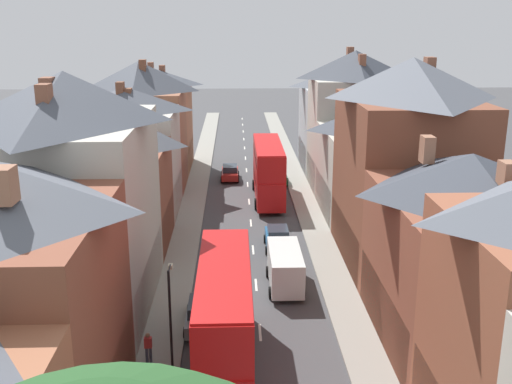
{
  "coord_description": "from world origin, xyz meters",
  "views": [
    {
      "loc": [
        -1.24,
        -16.74,
        16.18
      ],
      "look_at": [
        0.55,
        33.6,
        1.62
      ],
      "focal_mm": 42.0,
      "sensor_mm": 36.0,
      "label": 1
    }
  ],
  "objects_px": {
    "double_decker_bus_lead": "(268,170)",
    "double_decker_bus_mid_street": "(225,317)",
    "car_near_silver": "(278,238)",
    "street_lamp": "(171,315)",
    "pedestrian_near_right": "(148,346)",
    "car_near_blue": "(203,313)",
    "car_parked_left_b": "(230,172)",
    "car_mid_black": "(273,158)",
    "delivery_van": "(285,267)",
    "car_parked_right_a": "(278,175)"
  },
  "relations": [
    {
      "from": "car_near_silver",
      "to": "street_lamp",
      "type": "xyz_separation_m",
      "value": [
        -6.05,
        -16.26,
        2.41
      ]
    },
    {
      "from": "car_near_blue",
      "to": "car_near_silver",
      "type": "xyz_separation_m",
      "value": [
        4.9,
        11.41,
        0.03
      ]
    },
    {
      "from": "car_parked_left_b",
      "to": "delivery_van",
      "type": "distance_m",
      "value": 26.46
    },
    {
      "from": "car_near_blue",
      "to": "car_mid_black",
      "type": "distance_m",
      "value": 37.86
    },
    {
      "from": "double_decker_bus_mid_street",
      "to": "car_near_blue",
      "type": "height_order",
      "value": "double_decker_bus_mid_street"
    },
    {
      "from": "double_decker_bus_mid_street",
      "to": "delivery_van",
      "type": "height_order",
      "value": "double_decker_bus_mid_street"
    },
    {
      "from": "double_decker_bus_lead",
      "to": "car_mid_black",
      "type": "height_order",
      "value": "double_decker_bus_lead"
    },
    {
      "from": "delivery_van",
      "to": "pedestrian_near_right",
      "type": "bearing_deg",
      "value": -130.15
    },
    {
      "from": "car_mid_black",
      "to": "car_parked_left_b",
      "type": "relative_size",
      "value": 1.06
    },
    {
      "from": "double_decker_bus_mid_street",
      "to": "street_lamp",
      "type": "relative_size",
      "value": 1.96
    },
    {
      "from": "delivery_van",
      "to": "street_lamp",
      "type": "height_order",
      "value": "street_lamp"
    },
    {
      "from": "double_decker_bus_lead",
      "to": "car_mid_black",
      "type": "relative_size",
      "value": 2.51
    },
    {
      "from": "double_decker_bus_mid_street",
      "to": "car_mid_black",
      "type": "relative_size",
      "value": 2.51
    },
    {
      "from": "double_decker_bus_lead",
      "to": "delivery_van",
      "type": "distance_m",
      "value": 19.05
    },
    {
      "from": "double_decker_bus_lead",
      "to": "street_lamp",
      "type": "height_order",
      "value": "street_lamp"
    },
    {
      "from": "car_parked_right_a",
      "to": "pedestrian_near_right",
      "type": "relative_size",
      "value": 2.52
    },
    {
      "from": "car_mid_black",
      "to": "delivery_van",
      "type": "relative_size",
      "value": 0.83
    },
    {
      "from": "double_decker_bus_mid_street",
      "to": "pedestrian_near_right",
      "type": "bearing_deg",
      "value": 172.23
    },
    {
      "from": "car_parked_right_a",
      "to": "car_mid_black",
      "type": "height_order",
      "value": "car_mid_black"
    },
    {
      "from": "street_lamp",
      "to": "car_mid_black",
      "type": "bearing_deg",
      "value": 80.12
    },
    {
      "from": "double_decker_bus_mid_street",
      "to": "double_decker_bus_lead",
      "type": "bearing_deg",
      "value": 82.72
    },
    {
      "from": "pedestrian_near_right",
      "to": "car_mid_black",
      "type": "bearing_deg",
      "value": 78.16
    },
    {
      "from": "car_near_silver",
      "to": "street_lamp",
      "type": "height_order",
      "value": "street_lamp"
    },
    {
      "from": "car_near_blue",
      "to": "car_parked_left_b",
      "type": "height_order",
      "value": "car_near_blue"
    },
    {
      "from": "double_decker_bus_mid_street",
      "to": "car_parked_left_b",
      "type": "distance_m",
      "value": 35.45
    },
    {
      "from": "street_lamp",
      "to": "double_decker_bus_lead",
      "type": "bearing_deg",
      "value": 78.14
    },
    {
      "from": "delivery_van",
      "to": "pedestrian_near_right",
      "type": "height_order",
      "value": "delivery_van"
    },
    {
      "from": "car_mid_black",
      "to": "street_lamp",
      "type": "height_order",
      "value": "street_lamp"
    },
    {
      "from": "car_near_silver",
      "to": "car_parked_left_b",
      "type": "bearing_deg",
      "value": 100.35
    },
    {
      "from": "car_parked_left_b",
      "to": "delivery_van",
      "type": "xyz_separation_m",
      "value": [
        3.6,
        -26.21,
        0.54
      ]
    },
    {
      "from": "double_decker_bus_mid_street",
      "to": "street_lamp",
      "type": "height_order",
      "value": "street_lamp"
    },
    {
      "from": "car_parked_left_b",
      "to": "street_lamp",
      "type": "distance_m",
      "value": 36.14
    },
    {
      "from": "car_parked_right_a",
      "to": "car_mid_black",
      "type": "xyz_separation_m",
      "value": [
        0.0,
        7.79,
        0.01
      ]
    },
    {
      "from": "car_mid_black",
      "to": "double_decker_bus_mid_street",
      "type": "bearing_deg",
      "value": -96.73
    },
    {
      "from": "delivery_van",
      "to": "street_lamp",
      "type": "distance_m",
      "value": 11.65
    },
    {
      "from": "car_parked_left_b",
      "to": "pedestrian_near_right",
      "type": "bearing_deg",
      "value": -96.09
    },
    {
      "from": "car_mid_black",
      "to": "delivery_van",
      "type": "bearing_deg",
      "value": -92.3
    },
    {
      "from": "double_decker_bus_lead",
      "to": "delivery_van",
      "type": "relative_size",
      "value": 2.08
    },
    {
      "from": "car_near_blue",
      "to": "car_parked_left_b",
      "type": "bearing_deg",
      "value": 87.61
    },
    {
      "from": "double_decker_bus_lead",
      "to": "double_decker_bus_mid_street",
      "type": "relative_size",
      "value": 1.0
    },
    {
      "from": "double_decker_bus_mid_street",
      "to": "pedestrian_near_right",
      "type": "height_order",
      "value": "double_decker_bus_mid_street"
    },
    {
      "from": "double_decker_bus_lead",
      "to": "pedestrian_near_right",
      "type": "height_order",
      "value": "double_decker_bus_lead"
    },
    {
      "from": "street_lamp",
      "to": "pedestrian_near_right",
      "type": "bearing_deg",
      "value": 139.38
    },
    {
      "from": "car_parked_right_a",
      "to": "car_mid_black",
      "type": "relative_size",
      "value": 0.94
    },
    {
      "from": "double_decker_bus_lead",
      "to": "car_parked_right_a",
      "type": "distance_m",
      "value": 6.12
    },
    {
      "from": "car_near_silver",
      "to": "car_mid_black",
      "type": "relative_size",
      "value": 0.9
    },
    {
      "from": "car_mid_black",
      "to": "pedestrian_near_right",
      "type": "xyz_separation_m",
      "value": [
        -8.62,
        -41.11,
        0.18
      ]
    },
    {
      "from": "car_near_silver",
      "to": "street_lamp",
      "type": "distance_m",
      "value": 17.52
    },
    {
      "from": "delivery_van",
      "to": "street_lamp",
      "type": "xyz_separation_m",
      "value": [
        -6.05,
        -9.77,
        1.9
      ]
    },
    {
      "from": "car_parked_right_a",
      "to": "car_near_blue",
      "type": "bearing_deg",
      "value": -101.85
    }
  ]
}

